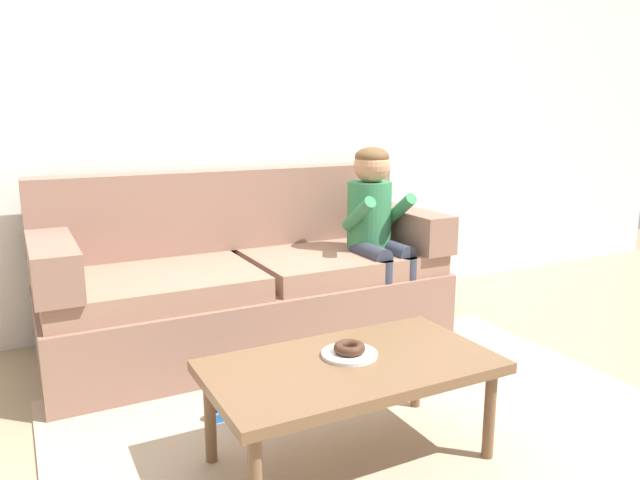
{
  "coord_description": "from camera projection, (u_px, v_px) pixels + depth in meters",
  "views": [
    {
      "loc": [
        -1.27,
        -2.23,
        1.3
      ],
      "look_at": [
        0.12,
        0.45,
        0.65
      ],
      "focal_mm": 33.66,
      "sensor_mm": 36.0,
      "label": 1
    }
  ],
  "objects": [
    {
      "name": "ground",
      "position": [
        342.0,
        397.0,
        2.78
      ],
      "size": [
        10.0,
        10.0,
        0.0
      ],
      "primitive_type": "plane",
      "color": "#9E896B"
    },
    {
      "name": "wall_back",
      "position": [
        233.0,
        95.0,
        3.7
      ],
      "size": [
        8.0,
        0.1,
        2.8
      ],
      "primitive_type": "cube",
      "color": "silver",
      "rests_on": "ground"
    },
    {
      "name": "area_rug",
      "position": [
        371.0,
        420.0,
        2.56
      ],
      "size": [
        2.57,
        1.68,
        0.01
      ],
      "primitive_type": "cube",
      "color": "tan",
      "rests_on": "ground"
    },
    {
      "name": "couch",
      "position": [
        246.0,
        284.0,
        3.38
      ],
      "size": [
        2.18,
        0.9,
        0.97
      ],
      "color": "#846051",
      "rests_on": "ground"
    },
    {
      "name": "coffee_table",
      "position": [
        351.0,
        372.0,
        2.2
      ],
      "size": [
        1.06,
        0.58,
        0.4
      ],
      "color": "brown",
      "rests_on": "ground"
    },
    {
      "name": "person_child",
      "position": [
        376.0,
        223.0,
        3.46
      ],
      "size": [
        0.34,
        0.58,
        1.1
      ],
      "color": "#337A4C",
      "rests_on": "ground"
    },
    {
      "name": "plate",
      "position": [
        349.0,
        354.0,
        2.24
      ],
      "size": [
        0.21,
        0.21,
        0.01
      ],
      "primitive_type": "cylinder",
      "color": "white",
      "rests_on": "coffee_table"
    },
    {
      "name": "donut",
      "position": [
        349.0,
        348.0,
        2.23
      ],
      "size": [
        0.13,
        0.13,
        0.04
      ],
      "primitive_type": "torus",
      "rotation": [
        0.0,
        0.0,
        1.7
      ],
      "color": "#422619",
      "rests_on": "plate"
    },
    {
      "name": "toy_controller",
      "position": [
        231.0,
        412.0,
        2.59
      ],
      "size": [
        0.23,
        0.09,
        0.05
      ],
      "rotation": [
        0.0,
        0.0,
        0.33
      ],
      "color": "blue",
      "rests_on": "ground"
    }
  ]
}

